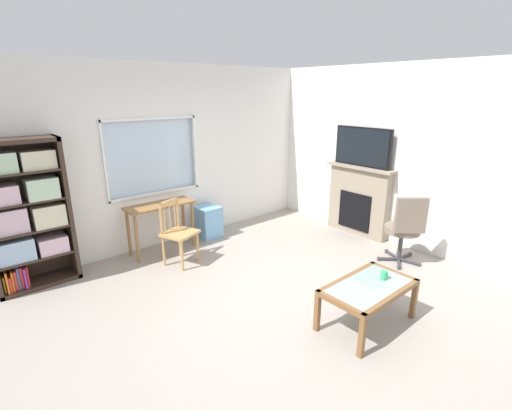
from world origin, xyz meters
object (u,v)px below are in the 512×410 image
(plastic_drawer_unit, at_px, (208,221))
(coffee_table, at_px, (368,291))
(sippy_cup, at_px, (384,275))
(wooden_chair, at_px, (178,232))
(tv, at_px, (363,147))
(desk_under_window, at_px, (160,213))
(fireplace, at_px, (359,200))
(bookshelf, at_px, (26,213))
(office_chair, at_px, (405,226))

(plastic_drawer_unit, bearing_deg, coffee_table, -91.59)
(plastic_drawer_unit, xyz_separation_m, coffee_table, (-0.09, -3.08, 0.12))
(sippy_cup, bearing_deg, wooden_chair, 111.43)
(tv, xyz_separation_m, sippy_cup, (-1.84, -1.60, -0.97))
(plastic_drawer_unit, height_order, coffee_table, plastic_drawer_unit)
(desk_under_window, distance_m, fireplace, 3.20)
(wooden_chair, distance_m, tv, 3.15)
(bookshelf, bearing_deg, coffee_table, -52.57)
(tv, bearing_deg, bookshelf, 160.77)
(fireplace, bearing_deg, bookshelf, 160.84)
(office_chair, relative_size, sippy_cup, 11.11)
(plastic_drawer_unit, bearing_deg, fireplace, -36.88)
(office_chair, xyz_separation_m, coffee_table, (-1.58, -0.48, -0.17))
(bookshelf, height_order, fireplace, bookshelf)
(bookshelf, relative_size, plastic_drawer_unit, 3.50)
(tv, distance_m, coffee_table, 2.82)
(wooden_chair, height_order, coffee_table, wooden_chair)
(tv, height_order, coffee_table, tv)
(desk_under_window, bearing_deg, bookshelf, 176.29)
(tv, height_order, office_chair, tv)
(sippy_cup, bearing_deg, fireplace, 40.74)
(fireplace, xyz_separation_m, office_chair, (-0.51, -1.10, -0.03))
(office_chair, bearing_deg, wooden_chair, 139.03)
(tv, bearing_deg, wooden_chair, 161.72)
(wooden_chair, height_order, plastic_drawer_unit, wooden_chair)
(wooden_chair, bearing_deg, bookshelf, 159.15)
(tv, bearing_deg, desk_under_window, 152.80)
(desk_under_window, xyz_separation_m, office_chair, (2.34, -2.55, -0.05))
(fireplace, relative_size, sippy_cup, 13.03)
(wooden_chair, xyz_separation_m, fireplace, (2.86, -0.94, 0.12))
(office_chair, bearing_deg, desk_under_window, 132.45)
(wooden_chair, relative_size, fireplace, 0.77)
(coffee_table, bearing_deg, plastic_drawer_unit, 88.41)
(plastic_drawer_unit, relative_size, coffee_table, 0.52)
(office_chair, bearing_deg, sippy_cup, -159.57)
(bookshelf, xyz_separation_m, tv, (4.47, -1.56, 0.53))
(desk_under_window, relative_size, tv, 1.01)
(fireplace, bearing_deg, wooden_chair, 161.83)
(bookshelf, distance_m, wooden_chair, 1.81)
(bookshelf, height_order, office_chair, bookshelf)
(wooden_chair, relative_size, sippy_cup, 10.00)
(wooden_chair, bearing_deg, plastic_drawer_unit, 33.61)
(bookshelf, xyz_separation_m, coffee_table, (2.40, -3.14, -0.56))
(bookshelf, relative_size, office_chair, 1.81)
(office_chair, bearing_deg, bookshelf, 146.25)
(office_chair, distance_m, sippy_cup, 1.44)
(wooden_chair, xyz_separation_m, office_chair, (2.35, -2.04, 0.09))
(desk_under_window, bearing_deg, wooden_chair, -91.10)
(plastic_drawer_unit, xyz_separation_m, fireplace, (2.00, -1.50, 0.32))
(bookshelf, xyz_separation_m, wooden_chair, (1.64, -0.62, -0.48))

